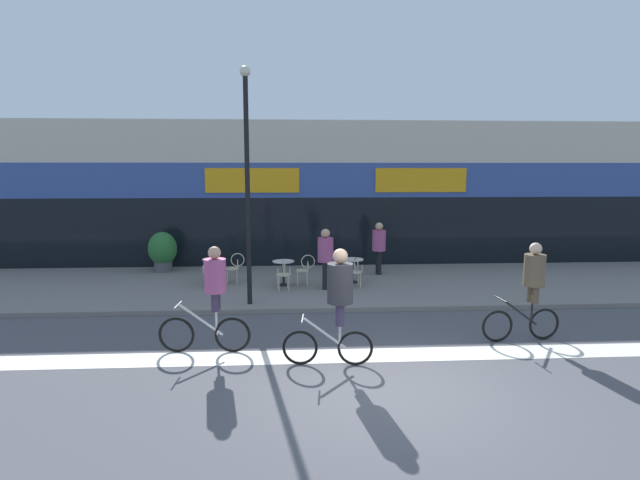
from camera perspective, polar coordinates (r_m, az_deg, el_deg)
ground_plane at (r=8.34m, az=8.50°, el=-16.97°), size 120.00×120.00×0.00m
sidewalk_slab at (r=15.12m, az=2.91°, el=-5.08°), size 40.00×5.50×0.12m
storefront_facade at (r=19.43m, az=1.46°, el=5.38°), size 40.00×4.06×5.17m
bike_lane_stripe at (r=9.81m, az=6.52°, el=-12.94°), size 36.00×0.70×0.01m
bistro_table_0 at (r=15.24m, az=-12.08°, el=-2.92°), size 0.65×0.65×0.73m
bistro_table_1 at (r=14.67m, az=-4.19°, el=-3.22°), size 0.64×0.64×0.72m
bistro_table_2 at (r=15.02m, az=3.73°, el=-2.96°), size 0.66×0.66×0.72m
cafe_chair_0_near at (r=14.64m, az=-12.47°, el=-3.40°), size 0.42×0.58×0.90m
cafe_chair_0_side at (r=15.17m, az=-9.74°, el=-2.92°), size 0.59×0.44×0.90m
cafe_chair_1_near at (r=14.06m, az=-4.19°, el=-3.70°), size 0.45×0.60×0.90m
cafe_chair_1_side at (r=14.68m, az=-1.75°, el=-3.18°), size 0.58×0.41×0.90m
cafe_chair_2_near at (r=14.41m, az=4.07°, el=-3.41°), size 0.45×0.60×0.90m
planter_pot at (r=17.37m, az=-17.54°, el=-1.16°), size 0.93×0.93×1.33m
lamp_post at (r=12.44m, az=-8.32°, el=7.72°), size 0.26×0.26×5.83m
cyclist_0 at (r=8.91m, az=2.03°, el=-6.44°), size 1.64×0.55×2.14m
cyclist_1 at (r=9.77m, az=-12.25°, el=-5.96°), size 1.79×0.51×2.08m
cyclist_2 at (r=11.08m, az=22.96°, el=-4.71°), size 1.69×0.53×2.05m
pedestrian_near_end at (r=16.21m, az=6.75°, el=-0.41°), size 0.45×0.45×1.69m
pedestrian_far_end at (r=14.12m, az=0.63°, el=-1.54°), size 0.52×0.52×1.72m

